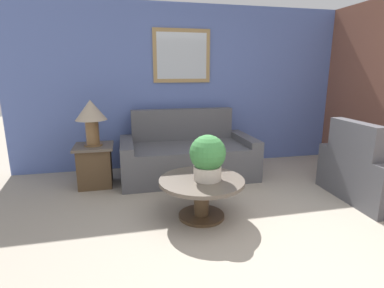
{
  "coord_description": "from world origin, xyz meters",
  "views": [
    {
      "loc": [
        -1.46,
        -1.83,
        1.56
      ],
      "look_at": [
        -0.62,
        1.85,
        0.65
      ],
      "focal_mm": 28.0,
      "sensor_mm": 36.0,
      "label": 1
    }
  ],
  "objects_px": {
    "armchair": "(375,174)",
    "coffee_table": "(202,190)",
    "potted_plant_on_table": "(208,157)",
    "couch_main": "(187,156)",
    "side_table": "(95,165)",
    "table_lamp": "(91,115)"
  },
  "relations": [
    {
      "from": "armchair",
      "to": "coffee_table",
      "type": "xyz_separation_m",
      "value": [
        -2.24,
        -0.01,
        0.01
      ]
    },
    {
      "from": "armchair",
      "to": "potted_plant_on_table",
      "type": "xyz_separation_m",
      "value": [
        -2.18,
        -0.03,
        0.38
      ]
    },
    {
      "from": "couch_main",
      "to": "side_table",
      "type": "xyz_separation_m",
      "value": [
        -1.34,
        -0.1,
        -0.02
      ]
    },
    {
      "from": "side_table",
      "to": "couch_main",
      "type": "bearing_deg",
      "value": 4.45
    },
    {
      "from": "couch_main",
      "to": "armchair",
      "type": "height_order",
      "value": "same"
    },
    {
      "from": "table_lamp",
      "to": "armchair",
      "type": "bearing_deg",
      "value": -19.77
    },
    {
      "from": "couch_main",
      "to": "armchair",
      "type": "xyz_separation_m",
      "value": [
        2.11,
        -1.34,
        0.0
      ]
    },
    {
      "from": "coffee_table",
      "to": "potted_plant_on_table",
      "type": "distance_m",
      "value": 0.38
    },
    {
      "from": "side_table",
      "to": "table_lamp",
      "type": "relative_size",
      "value": 0.93
    },
    {
      "from": "coffee_table",
      "to": "couch_main",
      "type": "bearing_deg",
      "value": 84.43
    },
    {
      "from": "coffee_table",
      "to": "side_table",
      "type": "distance_m",
      "value": 1.74
    },
    {
      "from": "coffee_table",
      "to": "table_lamp",
      "type": "height_order",
      "value": "table_lamp"
    },
    {
      "from": "armchair",
      "to": "table_lamp",
      "type": "height_order",
      "value": "table_lamp"
    },
    {
      "from": "potted_plant_on_table",
      "to": "coffee_table",
      "type": "bearing_deg",
      "value": 160.31
    },
    {
      "from": "armchair",
      "to": "side_table",
      "type": "relative_size",
      "value": 2.03
    },
    {
      "from": "potted_plant_on_table",
      "to": "table_lamp",
      "type": "bearing_deg",
      "value": 134.83
    },
    {
      "from": "table_lamp",
      "to": "coffee_table",
      "type": "bearing_deg",
      "value": -46.03
    },
    {
      "from": "side_table",
      "to": "potted_plant_on_table",
      "type": "distance_m",
      "value": 1.84
    },
    {
      "from": "coffee_table",
      "to": "table_lamp",
      "type": "relative_size",
      "value": 1.48
    },
    {
      "from": "coffee_table",
      "to": "side_table",
      "type": "height_order",
      "value": "side_table"
    },
    {
      "from": "coffee_table",
      "to": "armchair",
      "type": "bearing_deg",
      "value": 0.29
    },
    {
      "from": "table_lamp",
      "to": "potted_plant_on_table",
      "type": "distance_m",
      "value": 1.82
    }
  ]
}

